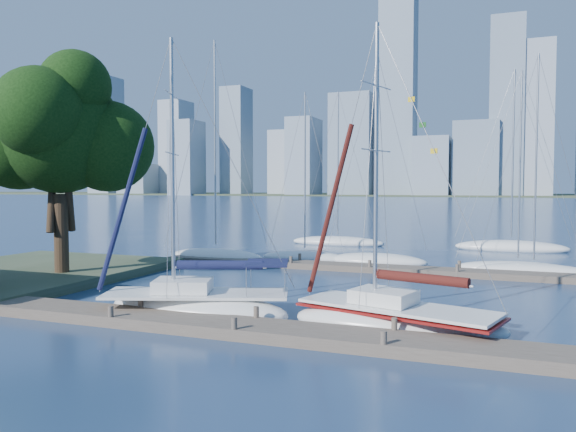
% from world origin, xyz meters
% --- Properties ---
extents(ground, '(700.00, 700.00, 0.00)m').
position_xyz_m(ground, '(0.00, 0.00, 0.00)').
color(ground, navy).
rests_on(ground, ground).
extents(near_dock, '(26.00, 2.00, 0.40)m').
position_xyz_m(near_dock, '(0.00, 0.00, 0.20)').
color(near_dock, '#4E4339').
rests_on(near_dock, ground).
extents(far_dock, '(30.00, 1.80, 0.36)m').
position_xyz_m(far_dock, '(2.00, 16.00, 0.18)').
color(far_dock, '#4E4339').
rests_on(far_dock, ground).
extents(far_shore, '(800.00, 100.00, 1.50)m').
position_xyz_m(far_shore, '(0.00, 320.00, 0.00)').
color(far_shore, '#38472D').
rests_on(far_shore, ground).
extents(tree, '(9.16, 8.36, 12.21)m').
position_xyz_m(tree, '(-13.98, 6.41, 8.23)').
color(tree, black).
rests_on(tree, ground).
extents(sailboat_navy, '(8.25, 5.06, 11.51)m').
position_xyz_m(sailboat_navy, '(-3.10, 1.99, 0.91)').
color(sailboat_navy, white).
rests_on(sailboat_navy, ground).
extents(sailboat_maroon, '(8.01, 4.48, 11.54)m').
position_xyz_m(sailboat_maroon, '(4.80, 2.45, 0.93)').
color(sailboat_maroon, white).
rests_on(sailboat_maroon, ground).
extents(bg_boat_0, '(7.52, 5.01, 15.53)m').
position_xyz_m(bg_boat_0, '(-10.31, 17.07, 0.32)').
color(bg_boat_0, white).
rests_on(bg_boat_0, ground).
extents(bg_boat_1, '(6.55, 3.65, 11.94)m').
position_xyz_m(bg_boat_1, '(-4.46, 19.18, 0.24)').
color(bg_boat_1, white).
rests_on(bg_boat_1, ground).
extents(bg_boat_2, '(6.99, 4.46, 13.94)m').
position_xyz_m(bg_boat_2, '(0.59, 19.15, 0.28)').
color(bg_boat_2, white).
rests_on(bg_boat_2, ground).
extents(bg_boat_3, '(7.34, 2.64, 12.31)m').
position_xyz_m(bg_boat_3, '(9.25, 18.75, 0.23)').
color(bg_boat_3, white).
rests_on(bg_boat_3, ground).
extents(bg_boat_4, '(6.75, 3.47, 13.09)m').
position_xyz_m(bg_boat_4, '(10.09, 18.07, 0.25)').
color(bg_boat_4, white).
rests_on(bg_boat_4, ground).
extents(bg_boat_6, '(8.60, 5.14, 13.79)m').
position_xyz_m(bg_boat_6, '(-5.27, 30.39, 0.26)').
color(bg_boat_6, white).
rests_on(bg_boat_6, ground).
extents(bg_boat_7, '(8.85, 3.10, 14.84)m').
position_xyz_m(bg_boat_7, '(9.06, 30.86, 0.29)').
color(bg_boat_7, white).
rests_on(bg_boat_7, ground).
extents(skyline, '(501.75, 51.31, 111.43)m').
position_xyz_m(skyline, '(24.57, 290.08, 34.63)').
color(skyline, gray).
rests_on(skyline, ground).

